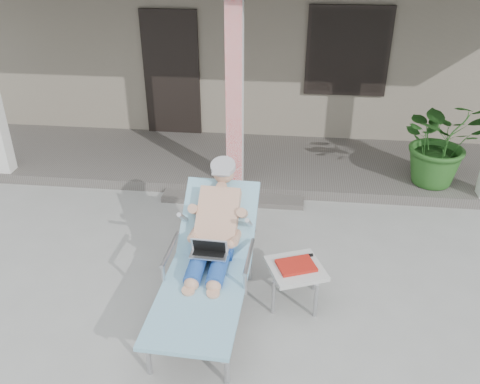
# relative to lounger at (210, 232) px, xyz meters

# --- Properties ---
(ground) EXTENTS (60.00, 60.00, 0.00)m
(ground) POSITION_rel_lounger_xyz_m (-0.04, 0.24, -0.85)
(ground) COLOR #9E9E99
(ground) RESTS_ON ground
(house) EXTENTS (10.40, 5.40, 3.30)m
(house) POSITION_rel_lounger_xyz_m (-0.04, 6.74, 0.82)
(house) COLOR gray
(house) RESTS_ON ground
(porch_deck) EXTENTS (10.00, 2.00, 0.15)m
(porch_deck) POSITION_rel_lounger_xyz_m (-0.04, 3.24, -0.77)
(porch_deck) COLOR #605B56
(porch_deck) RESTS_ON ground
(porch_step) EXTENTS (2.00, 0.30, 0.07)m
(porch_step) POSITION_rel_lounger_xyz_m (-0.04, 2.09, -0.81)
(porch_step) COLOR #605B56
(porch_step) RESTS_ON ground
(lounger) EXTENTS (0.88, 2.15, 1.38)m
(lounger) POSITION_rel_lounger_xyz_m (0.00, 0.00, 0.00)
(lounger) COLOR #B7B7BC
(lounger) RESTS_ON ground
(side_table) EXTENTS (0.69, 0.69, 0.47)m
(side_table) POSITION_rel_lounger_xyz_m (0.86, 0.08, -0.45)
(side_table) COLOR beige
(side_table) RESTS_ON ground
(potted_palm) EXTENTS (1.31, 1.18, 1.30)m
(potted_palm) POSITION_rel_lounger_xyz_m (2.83, 2.73, -0.05)
(potted_palm) COLOR #26591E
(potted_palm) RESTS_ON porch_deck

